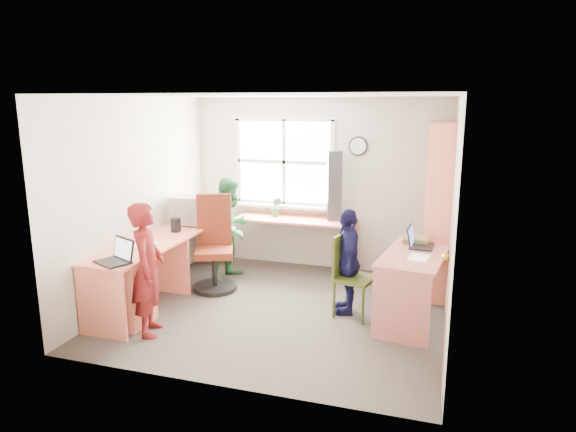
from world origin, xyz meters
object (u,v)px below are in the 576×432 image
Objects in this scene: wooden_chair at (349,272)px; person_navy at (348,261)px; swivel_chair at (214,249)px; person_red at (148,269)px; bookshelf at (438,213)px; l_desk at (166,269)px; person_green at (232,228)px; laptop_right at (417,242)px; potted_plant at (276,207)px; cd_tower at (334,186)px; right_desk at (415,271)px; laptop_left at (117,257)px; crt_monitor at (188,210)px.

wooden_chair is 0.13m from person_navy.
person_red is (-0.07, -1.40, 0.17)m from swivel_chair.
bookshelf is at bearing -73.53° from person_red.
l_desk is 1.22m from person_green.
laptop_right is at bearing -85.03° from person_green.
laptop_right is 2.26m from potted_plant.
laptop_right is 1.26× the size of potted_plant.
bookshelf is at bearing -32.48° from cd_tower.
person_red is at bearing -114.72° from swivel_chair.
laptop_left is at bearing -149.80° from right_desk.
cd_tower is at bearing 139.27° from right_desk.
person_green is at bearing 171.67° from right_desk.
wooden_chair is (-0.69, -0.09, -0.06)m from right_desk.
crt_monitor is 0.45× the size of cd_tower.
person_navy is at bearing -171.72° from right_desk.
bookshelf is 1.53× the size of person_green.
person_navy is (-0.93, -1.02, -0.40)m from bookshelf.
cd_tower reaches higher than l_desk.
bookshelf is at bearing -67.44° from person_green.
bookshelf reaches higher than potted_plant.
laptop_right is at bearing -62.21° from cd_tower.
l_desk is 2.47× the size of swivel_chair.
right_desk is 3.19× the size of laptop_left.
cd_tower is at bearing -50.58° from person_red.
wooden_chair is at bearing 117.98° from laptop_right.
right_desk is 1.17× the size of swivel_chair.
cd_tower is at bearing 18.98° from crt_monitor.
crt_monitor reaches higher than potted_plant.
cd_tower reaches higher than person_navy.
person_green is (-1.25, -0.64, -0.54)m from cd_tower.
potted_plant is (-2.00, 1.27, 0.33)m from right_desk.
wooden_chair is at bearing -20.57° from crt_monitor.
wooden_chair is 2.18× the size of crt_monitor.
cd_tower is (1.30, 1.07, 0.71)m from swivel_chair.
l_desk is 1.40× the size of bookshelf.
bookshelf is 0.82m from laptop_right.
person_green is at bearing -25.43° from person_red.
laptop_left is 1.26× the size of laptop_right.
bookshelf is at bearing -10.52° from laptop_right.
person_navy reaches higher than wooden_chair.
laptop_left is 1.95m from person_green.
l_desk is 0.77m from swivel_chair.
bookshelf is 3.78m from laptop_left.
person_green is (0.44, 1.89, -0.12)m from laptop_left.
person_red is 1.14× the size of person_navy.
bookshelf is at bearing 86.55° from right_desk.
swivel_chair is 1.19m from potted_plant.
wooden_chair is at bearing 14.35° from person_navy.
right_desk is 1.48× the size of cd_tower.
potted_plant is (0.96, 0.79, -0.05)m from crt_monitor.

